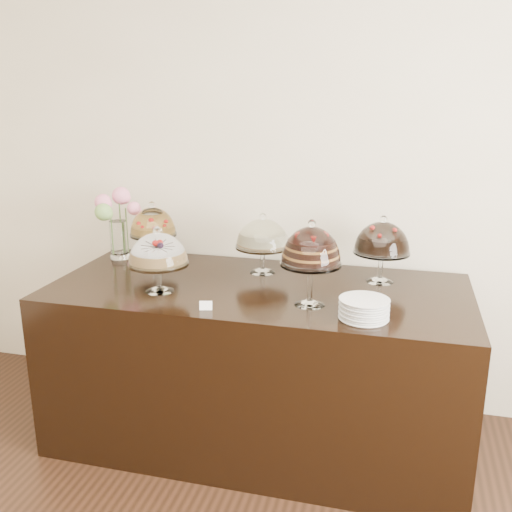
% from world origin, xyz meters
% --- Properties ---
extents(wall_back, '(5.00, 0.04, 3.00)m').
position_xyz_m(wall_back, '(0.00, 3.00, 1.50)').
color(wall_back, beige).
rests_on(wall_back, ground).
extents(display_counter, '(2.20, 1.00, 0.90)m').
position_xyz_m(display_counter, '(-0.16, 2.45, 0.45)').
color(display_counter, black).
rests_on(display_counter, ground).
extents(cake_stand_sugar_sponge, '(0.31, 0.31, 0.34)m').
position_xyz_m(cake_stand_sugar_sponge, '(-0.64, 2.25, 1.11)').
color(cake_stand_sugar_sponge, white).
rests_on(cake_stand_sugar_sponge, display_counter).
extents(cake_stand_choco_layer, '(0.29, 0.29, 0.42)m').
position_xyz_m(cake_stand_choco_layer, '(0.15, 2.24, 1.18)').
color(cake_stand_choco_layer, white).
rests_on(cake_stand_choco_layer, display_counter).
extents(cake_stand_cheesecake, '(0.31, 0.31, 0.35)m').
position_xyz_m(cake_stand_cheesecake, '(-0.20, 2.69, 1.11)').
color(cake_stand_cheesecake, white).
rests_on(cake_stand_cheesecake, display_counter).
extents(cake_stand_dark_choco, '(0.30, 0.30, 0.37)m').
position_xyz_m(cake_stand_dark_choco, '(0.46, 2.69, 1.13)').
color(cake_stand_dark_choco, white).
rests_on(cake_stand_dark_choco, display_counter).
extents(cake_stand_fruit_tart, '(0.28, 0.28, 0.37)m').
position_xyz_m(cake_stand_fruit_tart, '(-0.88, 2.72, 1.13)').
color(cake_stand_fruit_tart, white).
rests_on(cake_stand_fruit_tart, display_counter).
extents(flower_vase, '(0.28, 0.29, 0.43)m').
position_xyz_m(flower_vase, '(-1.13, 2.74, 1.15)').
color(flower_vase, white).
rests_on(flower_vase, display_counter).
extents(plate_stack, '(0.22, 0.22, 0.09)m').
position_xyz_m(plate_stack, '(0.41, 2.13, 0.95)').
color(plate_stack, silver).
rests_on(plate_stack, display_counter).
extents(price_card_left, '(0.06, 0.03, 0.04)m').
position_xyz_m(price_card_left, '(-0.32, 2.05, 0.92)').
color(price_card_left, white).
rests_on(price_card_left, display_counter).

